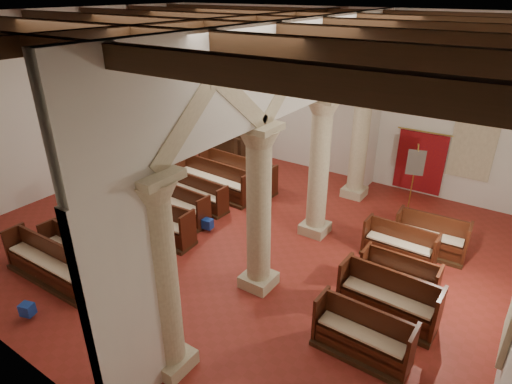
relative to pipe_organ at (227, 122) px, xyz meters
The scene contains 30 objects.
floor 7.24m from the pipe_organ, 50.71° to the right, with size 14.00×14.00×0.00m, color maroon.
ceiling 8.48m from the pipe_organ, 50.71° to the right, with size 14.00×14.00×0.00m, color black.
wall_back 4.81m from the pipe_organ, ahead, with size 14.00×0.02×6.00m, color silver.
wall_front 12.46m from the pipe_organ, 68.63° to the right, with size 14.00×0.02×6.00m, color silver.
wall_left 6.26m from the pipe_organ, 114.44° to the right, with size 0.02×12.00×6.00m, color silver.
ceiling_beams 8.38m from the pipe_organ, 50.71° to the right, with size 13.80×11.80×0.30m, color #351E10, non-canonical shape.
arcade 8.65m from the pipe_organ, 41.12° to the right, with size 0.90×11.90×6.00m.
window_back 9.55m from the pipe_organ, ahead, with size 1.00×0.03×2.20m, color #306C50.
pipe_organ is the anchor object (origin of this frame).
lectern 1.65m from the pipe_organ, 42.49° to the right, with size 0.53×0.54×1.24m.
dossal_curtain 8.01m from the pipe_organ, ahead, with size 1.80×0.07×2.17m.
processional_banner 8.32m from the pipe_organ, ahead, with size 0.51×0.66×2.31m.
hymnal_box_a 11.20m from the pipe_organ, 75.64° to the right, with size 0.28×0.23×0.28m, color #151890.
hymnal_box_b 9.40m from the pipe_organ, 63.71° to the right, with size 0.28×0.23×0.28m, color navy.
hymnal_box_c 6.86m from the pipe_organ, 57.62° to the right, with size 0.30×0.24×0.30m, color navy.
tube_heater_a 9.75m from the pipe_organ, 81.92° to the right, with size 0.11×0.11×1.10m, color silver.
tube_heater_b 9.91m from the pipe_organ, 82.44° to the right, with size 0.09×0.09×0.87m, color white.
nave_pew_0 9.95m from the pipe_organ, 78.70° to the right, with size 2.86×0.77×1.06m.
nave_pew_1 9.38m from the pipe_organ, 76.28° to the right, with size 2.65×0.78×1.02m.
nave_pew_2 8.43m from the pipe_organ, 74.57° to the right, with size 3.08×0.86×1.13m.
nave_pew_3 7.33m from the pipe_organ, 71.32° to the right, with size 3.13×0.96×1.13m.
nave_pew_4 6.01m from the pipe_organ, 70.95° to the right, with size 3.13×0.82×1.02m.
nave_pew_5 5.22m from the pipe_organ, 65.65° to the right, with size 2.73×0.80×0.97m.
nave_pew_6 4.34m from the pipe_organ, 59.39° to the right, with size 3.17×0.94×1.15m.
nave_pew_7 3.76m from the pipe_organ, 47.37° to the right, with size 3.22×0.94×1.13m.
aisle_pew_0 12.03m from the pipe_organ, 39.97° to the right, with size 1.91×0.75×1.08m.
aisle_pew_1 11.30m from the pipe_organ, 34.72° to the right, with size 2.15×0.83×1.15m.
aisle_pew_2 10.77m from the pipe_organ, 30.84° to the right, with size 1.75×0.69×1.03m.
aisle_pew_3 9.71m from the pipe_organ, 24.73° to the right, with size 1.88×0.69×1.00m.
aisle_pew_4 9.96m from the pipe_organ, 19.06° to the right, with size 1.88×0.83×1.10m.
Camera 1 is at (6.48, -8.54, 6.58)m, focal length 30.00 mm.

